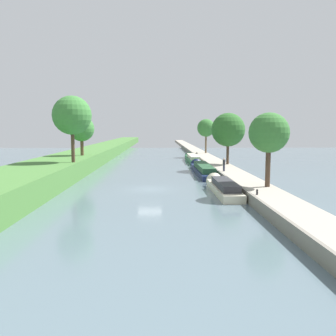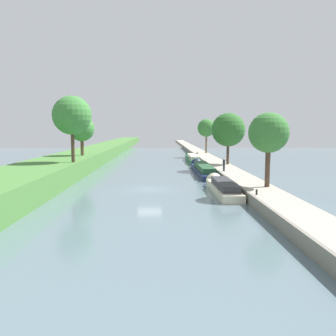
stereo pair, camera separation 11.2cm
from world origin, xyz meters
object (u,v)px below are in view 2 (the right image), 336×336
mooring_bollard_near (257,192)px  mooring_bollard_far (197,153)px  person_walking (224,164)px  narrowboat_navy (203,169)px  narrowboat_green (192,159)px  narrowboat_cream (222,187)px

mooring_bollard_near → mooring_bollard_far: 46.41m
person_walking → mooring_bollard_near: size_ratio=3.69×
narrowboat_navy → narrowboat_green: size_ratio=1.10×
narrowboat_navy → person_walking: 6.07m
narrowboat_navy → mooring_bollard_far: narrowboat_navy is taller
narrowboat_green → narrowboat_cream: bearing=-90.1°
narrowboat_cream → person_walking: 10.16m
narrowboat_navy → mooring_bollard_far: bearing=85.8°
narrowboat_cream → mooring_bollard_near: mooring_bollard_near is taller
narrowboat_cream → mooring_bollard_far: 40.18m
narrowboat_cream → narrowboat_navy: narrowboat_navy is taller
narrowboat_green → mooring_bollard_near: size_ratio=34.68×
person_walking → mooring_bollard_near: 16.18m
narrowboat_cream → narrowboat_green: (0.05, 32.98, 0.04)m
narrowboat_green → mooring_bollard_far: size_ratio=34.68×
mooring_bollard_far → narrowboat_green: bearing=-103.0°
narrowboat_cream → narrowboat_navy: 15.47m
person_walking → mooring_bollard_near: bearing=-90.8°
narrowboat_cream → narrowboat_green: 32.98m
mooring_bollard_near → mooring_bollard_far: (0.00, 46.41, 0.00)m
mooring_bollard_far → narrowboat_cream: bearing=-92.4°
narrowboat_green → mooring_bollard_far: bearing=77.0°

